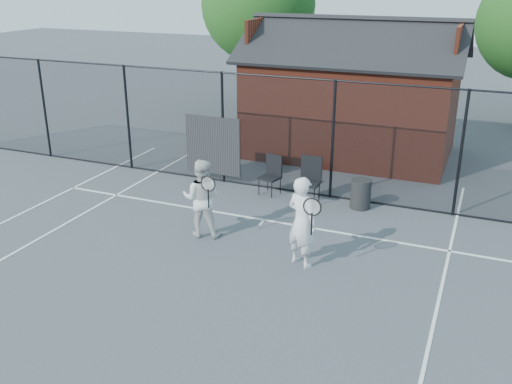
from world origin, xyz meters
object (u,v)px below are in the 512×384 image
at_px(clubhouse, 352,103).
at_px(chair_left, 308,181).
at_px(waste_bin, 361,194).
at_px(player_back, 202,198).
at_px(player_front, 302,222).
at_px(chair_right, 270,176).

distance_m(clubhouse, chair_left, 4.67).
bearing_deg(waste_bin, player_back, -134.63).
xyz_separation_m(player_back, waste_bin, (2.81, 2.85, -0.50)).
bearing_deg(player_back, waste_bin, 45.37).
height_order(player_front, chair_left, player_front).
relative_size(clubhouse, waste_bin, 9.02).
relative_size(player_front, chair_right, 1.83).
bearing_deg(clubhouse, waste_bin, -72.73).
bearing_deg(player_back, chair_right, 81.11).
bearing_deg(player_back, chair_left, 60.42).
distance_m(chair_left, waste_bin, 1.31).
xyz_separation_m(chair_left, waste_bin, (1.28, 0.15, -0.20)).
relative_size(clubhouse, player_front, 3.58).
distance_m(player_front, player_back, 2.44).
distance_m(player_back, chair_right, 2.91).
distance_m(clubhouse, player_back, 7.43).
distance_m(player_back, waste_bin, 4.04).
xyz_separation_m(player_front, player_back, (-2.40, 0.45, -0.05)).
bearing_deg(player_back, player_front, -10.65).
distance_m(player_front, waste_bin, 3.37).
xyz_separation_m(chair_right, waste_bin, (2.37, 0.00, -0.14)).
height_order(player_back, chair_right, player_back).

